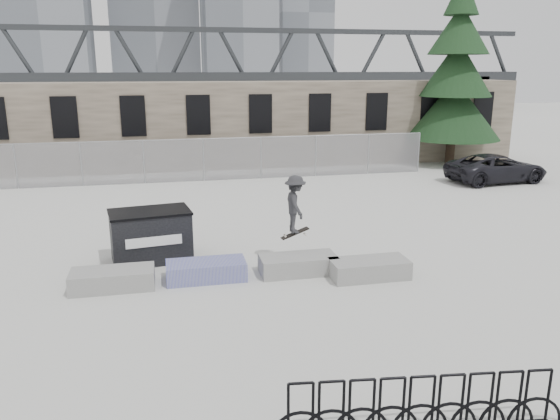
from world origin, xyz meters
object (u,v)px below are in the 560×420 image
Objects in this scene: planter_center_right at (298,264)px; bike_rack at (421,404)px; suv at (497,168)px; skateboarder at (295,204)px; dumpster at (151,235)px; spruce_tree at (456,79)px; planter_offset at (369,268)px; planter_far_left at (113,278)px; planter_center_left at (206,270)px.

planter_center_right is 0.45× the size of bike_rack.
skateboarder is at bearing 121.59° from suv.
dumpster is at bearing 110.91° from suv.
spruce_tree is 2.43× the size of suv.
skateboarder reaches higher than planter_offset.
bike_rack is at bearing -53.36° from planter_far_left.
planter_center_left and planter_center_right have the same top height.
skateboarder is at bearing -131.58° from spruce_tree.
dumpster is 9.37m from bike_rack.
planter_offset is 0.85× the size of dumpster.
bike_rack is 19.90m from suv.
planter_far_left is 0.17× the size of spruce_tree.
spruce_tree is at bearing 54.94° from planter_offset.
suv is at bearing 29.60° from planter_far_left.
planter_center_right is 1.59m from skateboarder.
planter_center_right is at bearing -34.35° from dumpster.
planter_far_left is at bearing -177.29° from planter_center_left.
planter_far_left is at bearing -139.49° from spruce_tree.
bike_rack is at bearing -119.95° from spruce_tree.
planter_center_left is 2.92m from skateboarder.
spruce_tree reaches higher than planter_center_right.
dumpster is at bearing 127.73° from planter_center_left.
planter_offset is 2.57m from skateboarder.
planter_far_left is 0.45× the size of bike_rack.
planter_center_left is at bearing -135.62° from spruce_tree.
dumpster is 4.14m from skateboarder.
dumpster is at bearing 63.97° from planter_far_left.
spruce_tree is at bearing -42.71° from skateboarder.
bike_rack is at bearing -73.04° from dumpster.
skateboarder is at bearing 140.68° from planter_offset.
suv reaches higher than bike_rack.
planter_center_right is 0.17× the size of spruce_tree.
planter_center_right is 1.16× the size of skateboarder.
planter_center_right is 15.25m from suv.
dumpster is at bearing -141.80° from spruce_tree.
planter_far_left is 0.85× the size of dumpster.
spruce_tree is (14.86, 14.54, 4.35)m from planter_center_left.
skateboarder is (0.07, 0.66, 1.44)m from planter_center_right.
skateboarder is at bearing 83.75° from planter_center_right.
skateboarder is (4.76, 0.69, 1.44)m from planter_far_left.
suv is (16.66, 9.47, 0.40)m from planter_far_left.
dumpster is at bearing 71.63° from skateboarder.
dumpster reaches higher than planter_center_left.
dumpster is at bearing 115.20° from bike_rack.
planter_center_left is 1.00× the size of planter_center_right.
bike_rack is 0.39× the size of spruce_tree.
spruce_tree reaches higher than planter_offset.
skateboarder is (-0.14, 7.28, 1.26)m from bike_rack.
planter_center_right is at bearing -1.87° from planter_center_left.
planter_center_right is (2.40, -0.08, 0.00)m from planter_center_left.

